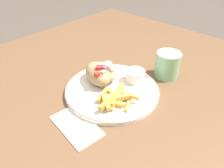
{
  "coord_description": "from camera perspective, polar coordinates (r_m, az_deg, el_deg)",
  "views": [
    {
      "loc": [
        0.34,
        -0.42,
        1.2
      ],
      "look_at": [
        -0.04,
        -0.01,
        0.79
      ],
      "focal_mm": 35.0,
      "sensor_mm": 36.0,
      "label": 1
    }
  ],
  "objects": [
    {
      "name": "pita_sandwich_far",
      "position": [
        0.74,
        -2.36,
        3.29
      ],
      "size": [
        0.13,
        0.11,
        0.06
      ],
      "rotation": [
        0.0,
        0.0,
        -0.25
      ],
      "color": "tan",
      "rests_on": "plate"
    },
    {
      "name": "napkin",
      "position": [
        0.61,
        -9.28,
        -10.68
      ],
      "size": [
        0.16,
        0.1,
        0.0
      ],
      "rotation": [
        0.0,
        0.0,
        -0.13
      ],
      "color": "silver",
      "rests_on": "table"
    },
    {
      "name": "fries_pile",
      "position": [
        0.65,
        0.72,
        -3.76
      ],
      "size": [
        0.11,
        0.14,
        0.02
      ],
      "color": "gold",
      "rests_on": "plate"
    },
    {
      "name": "sauce_ramekin",
      "position": [
        0.73,
        6.05,
        2.34
      ],
      "size": [
        0.07,
        0.07,
        0.04
      ],
      "color": "white",
      "rests_on": "plate"
    },
    {
      "name": "table",
      "position": [
        0.74,
        2.71,
        -7.59
      ],
      "size": [
        1.31,
        1.31,
        0.76
      ],
      "color": "brown",
      "rests_on": "ground_plane"
    },
    {
      "name": "water_glass",
      "position": [
        0.79,
        14.23,
        4.63
      ],
      "size": [
        0.09,
        0.09,
        0.09
      ],
      "color": "#8CCC93",
      "rests_on": "table"
    },
    {
      "name": "pita_sandwich_near",
      "position": [
        0.72,
        -3.71,
        2.69
      ],
      "size": [
        0.14,
        0.11,
        0.07
      ],
      "rotation": [
        0.0,
        0.0,
        -0.37
      ],
      "color": "tan",
      "rests_on": "plate"
    },
    {
      "name": "plate",
      "position": [
        0.71,
        -0.0,
        -1.61
      ],
      "size": [
        0.3,
        0.3,
        0.02
      ],
      "color": "white",
      "rests_on": "table"
    }
  ]
}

